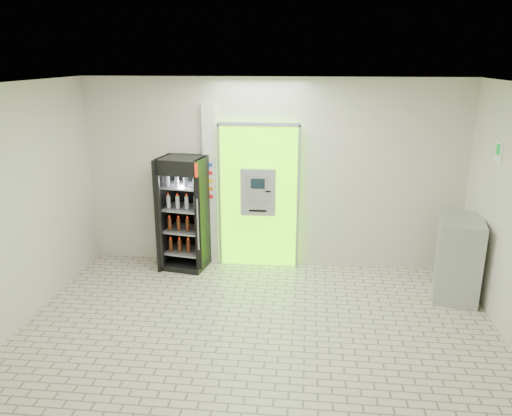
# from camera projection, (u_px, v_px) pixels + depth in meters

# --- Properties ---
(ground) EXTENTS (6.00, 6.00, 0.00)m
(ground) POSITION_uv_depth(u_px,v_px,m) (255.00, 343.00, 5.96)
(ground) COLOR #BCB29C
(ground) RESTS_ON ground
(room_shell) EXTENTS (6.00, 6.00, 6.00)m
(room_shell) POSITION_uv_depth(u_px,v_px,m) (255.00, 195.00, 5.42)
(room_shell) COLOR beige
(room_shell) RESTS_ON ground
(atm_assembly) EXTENTS (1.30, 0.24, 2.33)m
(atm_assembly) POSITION_uv_depth(u_px,v_px,m) (259.00, 195.00, 7.93)
(atm_assembly) COLOR #62F500
(atm_assembly) RESTS_ON ground
(pillar) EXTENTS (0.22, 0.11, 2.60)m
(pillar) POSITION_uv_depth(u_px,v_px,m) (211.00, 186.00, 8.01)
(pillar) COLOR silver
(pillar) RESTS_ON ground
(beverage_cooler) EXTENTS (0.77, 0.73, 1.81)m
(beverage_cooler) POSITION_uv_depth(u_px,v_px,m) (184.00, 215.00, 7.93)
(beverage_cooler) COLOR black
(beverage_cooler) RESTS_ON ground
(steel_cabinet) EXTENTS (0.76, 0.97, 1.16)m
(steel_cabinet) POSITION_uv_depth(u_px,v_px,m) (458.00, 258.00, 7.01)
(steel_cabinet) COLOR #A3A6AA
(steel_cabinet) RESTS_ON ground
(exit_sign) EXTENTS (0.02, 0.22, 0.26)m
(exit_sign) POSITION_uv_depth(u_px,v_px,m) (499.00, 152.00, 6.37)
(exit_sign) COLOR white
(exit_sign) RESTS_ON room_shell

